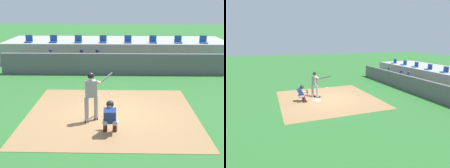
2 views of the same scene
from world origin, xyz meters
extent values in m
plane|color=#2D6B2D|center=(0.00, 0.00, 0.00)|extent=(80.00, 80.00, 0.00)
cube|color=#9E754C|center=(0.00, 0.00, 0.01)|extent=(6.40, 6.40, 0.01)
cube|color=white|center=(0.00, -0.80, 0.02)|extent=(0.62, 0.62, 0.02)
cylinder|color=#99999E|center=(-0.86, -0.88, 0.46)|extent=(0.15, 0.15, 0.92)
cylinder|color=#99999E|center=(-0.54, -0.61, 0.46)|extent=(0.15, 0.15, 0.92)
cube|color=gray|center=(-0.70, -0.74, 1.22)|extent=(0.44, 0.36, 0.60)
sphere|color=tan|center=(-0.70, -0.74, 1.65)|extent=(0.21, 0.21, 0.21)
sphere|color=black|center=(-0.70, -0.74, 1.68)|extent=(0.24, 0.24, 0.24)
cylinder|color=tan|center=(-0.65, -0.65, 1.43)|extent=(0.55, 0.33, 0.18)
cylinder|color=tan|center=(-0.45, -0.63, 1.43)|extent=(0.21, 0.27, 0.17)
cylinder|color=#333338|center=(-0.20, -0.17, 1.48)|extent=(0.47, 0.77, 0.24)
cube|color=black|center=(-0.86, -0.82, 0.04)|extent=(0.14, 0.27, 0.09)
cube|color=black|center=(-0.55, -0.55, 0.04)|extent=(0.14, 0.27, 0.09)
cylinder|color=gray|center=(-0.16, -1.82, 0.42)|extent=(0.16, 0.32, 0.16)
cylinder|color=#4C1919|center=(-0.16, -1.67, 0.21)|extent=(0.14, 0.14, 0.42)
cube|color=black|center=(-0.16, -1.61, 0.04)|extent=(0.11, 0.24, 0.08)
cylinder|color=gray|center=(0.16, -1.82, 0.42)|extent=(0.16, 0.32, 0.16)
cylinder|color=#4C1919|center=(0.16, -1.67, 0.21)|extent=(0.14, 0.14, 0.42)
cube|color=black|center=(0.16, -1.61, 0.04)|extent=(0.11, 0.24, 0.08)
cube|color=navy|center=(0.00, -1.87, 0.64)|extent=(0.40, 0.44, 0.57)
cube|color=#2D2D33|center=(0.00, -1.75, 0.64)|extent=(0.38, 0.26, 0.45)
sphere|color=beige|center=(0.00, -1.79, 0.98)|extent=(0.21, 0.21, 0.21)
sphere|color=#232328|center=(0.00, -1.77, 1.00)|extent=(0.25, 0.25, 0.25)
cylinder|color=beige|center=(-0.04, -1.64, 0.64)|extent=(0.11, 0.45, 0.10)
ellipsoid|color=brown|center=(-0.09, -1.42, 0.64)|extent=(0.28, 0.12, 0.30)
sphere|color=white|center=(0.00, -0.11, 0.82)|extent=(0.07, 0.07, 0.07)
cube|color=#59595E|center=(0.00, 6.50, 0.60)|extent=(13.00, 0.30, 1.20)
cube|color=olive|center=(0.00, 7.50, 0.23)|extent=(11.80, 0.44, 0.45)
cylinder|color=#939399|center=(-3.98, 7.25, 0.49)|extent=(0.15, 0.40, 0.15)
cylinder|color=#939399|center=(-3.98, 7.05, 0.23)|extent=(0.13, 0.13, 0.45)
cube|color=maroon|center=(-3.98, 7.00, 0.04)|extent=(0.11, 0.24, 0.08)
cylinder|color=#939399|center=(-3.72, 7.25, 0.49)|extent=(0.15, 0.40, 0.15)
cylinder|color=#939399|center=(-3.72, 7.05, 0.23)|extent=(0.13, 0.13, 0.45)
cube|color=maroon|center=(-3.72, 7.00, 0.04)|extent=(0.11, 0.24, 0.08)
cube|color=navy|center=(-3.85, 7.47, 0.76)|extent=(0.36, 0.22, 0.54)
sphere|color=tan|center=(-3.85, 7.47, 1.15)|extent=(0.20, 0.20, 0.20)
sphere|color=navy|center=(-3.85, 7.47, 1.19)|extent=(0.22, 0.22, 0.22)
cylinder|color=tan|center=(-4.05, 7.33, 0.65)|extent=(0.09, 0.41, 0.22)
cylinder|color=tan|center=(-3.65, 7.33, 0.65)|extent=(0.09, 0.41, 0.22)
cylinder|color=#939399|center=(-2.12, 7.25, 0.49)|extent=(0.15, 0.40, 0.15)
cylinder|color=#939399|center=(-2.12, 7.05, 0.23)|extent=(0.13, 0.13, 0.45)
cube|color=maroon|center=(-2.12, 7.00, 0.04)|extent=(0.11, 0.24, 0.08)
cylinder|color=#939399|center=(-1.86, 7.25, 0.49)|extent=(0.15, 0.40, 0.15)
cylinder|color=#939399|center=(-1.86, 7.05, 0.23)|extent=(0.13, 0.13, 0.45)
cube|color=maroon|center=(-1.86, 7.00, 0.04)|extent=(0.11, 0.24, 0.08)
cube|color=navy|center=(-1.99, 7.47, 0.76)|extent=(0.36, 0.22, 0.54)
sphere|color=brown|center=(-1.99, 7.47, 1.15)|extent=(0.20, 0.20, 0.20)
sphere|color=navy|center=(-1.99, 7.47, 1.19)|extent=(0.22, 0.22, 0.22)
cylinder|color=brown|center=(-2.19, 7.33, 0.65)|extent=(0.09, 0.41, 0.22)
cylinder|color=brown|center=(-1.79, 7.33, 0.65)|extent=(0.09, 0.41, 0.22)
cylinder|color=#939399|center=(-1.18, 7.25, 0.49)|extent=(0.15, 0.40, 0.15)
cylinder|color=#939399|center=(-1.18, 7.05, 0.23)|extent=(0.13, 0.13, 0.45)
cube|color=maroon|center=(-1.18, 7.00, 0.04)|extent=(0.11, 0.24, 0.08)
cylinder|color=#939399|center=(-0.92, 7.25, 0.49)|extent=(0.15, 0.40, 0.15)
cylinder|color=#939399|center=(-0.92, 7.05, 0.23)|extent=(0.13, 0.13, 0.45)
cube|color=maroon|center=(-0.92, 7.00, 0.04)|extent=(0.11, 0.24, 0.08)
cube|color=navy|center=(-1.05, 7.47, 0.76)|extent=(0.36, 0.22, 0.54)
sphere|color=#996B4C|center=(-1.05, 7.47, 1.15)|extent=(0.20, 0.20, 0.20)
sphere|color=navy|center=(-1.05, 7.47, 1.19)|extent=(0.22, 0.22, 0.22)
cylinder|color=#996B4C|center=(-1.25, 7.33, 0.65)|extent=(0.09, 0.41, 0.22)
cylinder|color=#996B4C|center=(-0.85, 7.33, 0.65)|extent=(0.09, 0.41, 0.22)
cube|color=#9E9E99|center=(0.00, 10.90, 0.70)|extent=(15.00, 4.40, 1.40)
cube|color=#1E478C|center=(-5.69, 9.30, 1.44)|extent=(0.46, 0.46, 0.08)
cube|color=#1E478C|center=(-5.69, 9.50, 1.68)|extent=(0.46, 0.06, 0.40)
cube|color=#1E478C|center=(-4.06, 9.30, 1.44)|extent=(0.46, 0.46, 0.08)
cube|color=#1E478C|center=(-4.06, 9.50, 1.68)|extent=(0.46, 0.06, 0.40)
cube|color=#1E478C|center=(-2.44, 9.30, 1.44)|extent=(0.46, 0.46, 0.08)
cube|color=#1E478C|center=(-2.44, 9.50, 1.68)|extent=(0.46, 0.06, 0.40)
cube|color=#1E478C|center=(-0.81, 9.30, 1.44)|extent=(0.46, 0.46, 0.08)
cube|color=#1E478C|center=(-0.81, 9.50, 1.68)|extent=(0.46, 0.06, 0.40)
cube|color=#1E478C|center=(0.81, 9.30, 1.44)|extent=(0.46, 0.46, 0.08)
cube|color=#1E478C|center=(0.81, 9.50, 1.68)|extent=(0.46, 0.06, 0.40)
camera|label=1|loc=(0.32, -11.61, 4.38)|focal=51.79mm
camera|label=2|loc=(12.06, -3.80, 3.95)|focal=31.23mm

